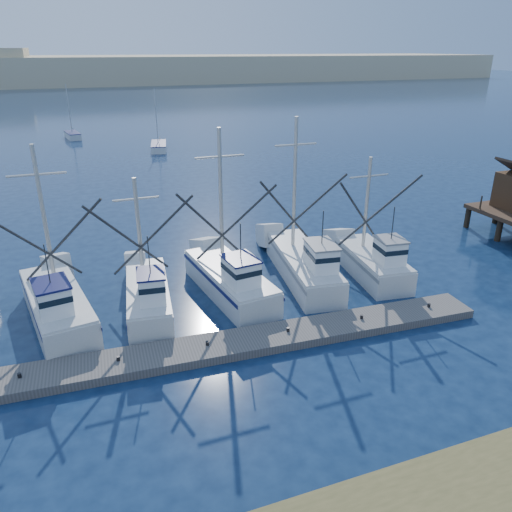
# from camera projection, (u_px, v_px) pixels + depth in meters

# --- Properties ---
(ground) EXTENTS (500.00, 500.00, 0.00)m
(ground) POSITION_uv_depth(u_px,v_px,m) (365.00, 393.00, 20.51)
(ground) COLOR #0C1C37
(ground) RESTS_ON ground
(floating_dock) EXTENTS (32.11, 3.65, 0.43)m
(floating_dock) POSITION_uv_depth(u_px,v_px,m) (164.00, 357.00, 22.58)
(floating_dock) COLOR #5B5551
(floating_dock) RESTS_ON ground
(dune_ridge) EXTENTS (360.00, 60.00, 10.00)m
(dune_ridge) POSITION_uv_depth(u_px,v_px,m) (84.00, 69.00, 199.98)
(dune_ridge) COLOR tan
(dune_ridge) RESTS_ON ground
(trawler_fleet) EXTENTS (31.13, 9.15, 9.51)m
(trawler_fleet) POSITION_uv_depth(u_px,v_px,m) (143.00, 294.00, 26.60)
(trawler_fleet) COLOR silver
(trawler_fleet) RESTS_ON ground
(sailboat_near) EXTENTS (3.04, 6.24, 8.10)m
(sailboat_near) POSITION_uv_depth(u_px,v_px,m) (159.00, 147.00, 68.83)
(sailboat_near) COLOR silver
(sailboat_near) RESTS_ON ground
(sailboat_far) EXTENTS (2.45, 5.20, 8.10)m
(sailboat_far) POSITION_uv_depth(u_px,v_px,m) (73.00, 135.00, 77.62)
(sailboat_far) COLOR silver
(sailboat_far) RESTS_ON ground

